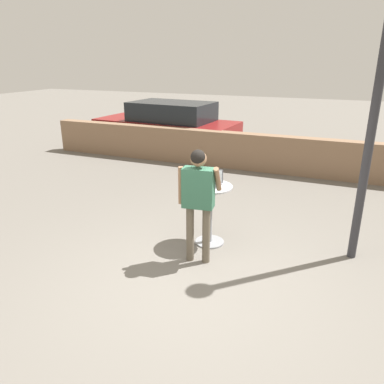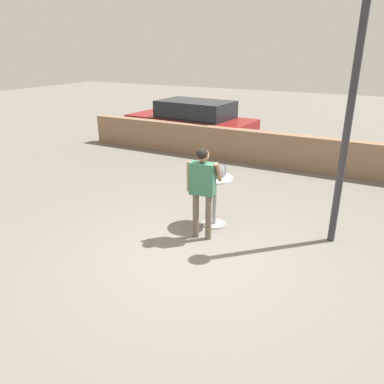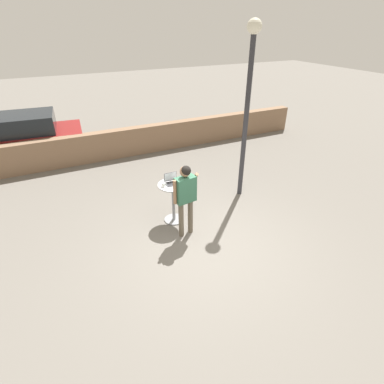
% 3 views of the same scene
% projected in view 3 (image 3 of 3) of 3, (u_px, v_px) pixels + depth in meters
% --- Properties ---
extents(ground_plane, '(50.00, 50.00, 0.00)m').
position_uv_depth(ground_plane, '(206.00, 247.00, 6.24)').
color(ground_plane, slate).
extents(pavement_kerb, '(13.37, 0.35, 0.95)m').
position_uv_depth(pavement_kerb, '(131.00, 141.00, 10.31)').
color(pavement_kerb, '#84664C').
rests_on(pavement_kerb, ground_plane).
extents(cafe_table, '(0.67, 0.67, 0.96)m').
position_uv_depth(cafe_table, '(173.00, 198.00, 6.78)').
color(cafe_table, gray).
rests_on(cafe_table, ground_plane).
extents(laptop, '(0.30, 0.25, 0.24)m').
position_uv_depth(laptop, '(172.00, 181.00, 6.63)').
color(laptop, '#515156').
rests_on(laptop, cafe_table).
extents(coffee_mug, '(0.12, 0.08, 0.09)m').
position_uv_depth(coffee_mug, '(164.00, 185.00, 6.50)').
color(coffee_mug, white).
rests_on(coffee_mug, cafe_table).
extents(standing_person, '(0.57, 0.41, 1.65)m').
position_uv_depth(standing_person, '(185.00, 192.00, 6.11)').
color(standing_person, brown).
rests_on(standing_person, ground_plane).
extents(parked_car_near_street, '(4.59, 2.13, 1.51)m').
position_uv_depth(parked_car_near_street, '(11.00, 138.00, 9.68)').
color(parked_car_near_street, maroon).
rests_on(parked_car_near_street, ground_plane).
extents(street_lamp, '(0.32, 0.32, 4.15)m').
position_uv_depth(street_lamp, '(249.00, 91.00, 6.83)').
color(street_lamp, '#2D2D33').
rests_on(street_lamp, ground_plane).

